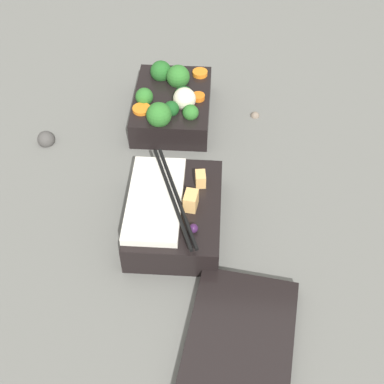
% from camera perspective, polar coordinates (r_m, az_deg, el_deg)
% --- Properties ---
extents(ground_plane, '(3.00, 3.00, 0.00)m').
position_cam_1_polar(ground_plane, '(0.88, -1.79, 3.52)').
color(ground_plane, slate).
extents(bento_tray_vegetable, '(0.18, 0.13, 0.08)m').
position_cam_1_polar(bento_tray_vegetable, '(0.94, -2.14, 9.48)').
color(bento_tray_vegetable, black).
rests_on(bento_tray_vegetable, ground_plane).
extents(bento_tray_rice, '(0.19, 0.13, 0.07)m').
position_cam_1_polar(bento_tray_rice, '(0.76, -2.03, -2.13)').
color(bento_tray_rice, black).
rests_on(bento_tray_rice, ground_plane).
extents(bento_lid, '(0.19, 0.15, 0.02)m').
position_cam_1_polar(bento_lid, '(0.67, 5.18, -15.22)').
color(bento_lid, black).
rests_on(bento_lid, ground_plane).
extents(pebble_0, '(0.02, 0.02, 0.02)m').
position_cam_1_polar(pebble_0, '(0.97, 6.74, 8.24)').
color(pebble_0, '#7A6B5B').
rests_on(pebble_0, ground_plane).
extents(pebble_1, '(0.03, 0.03, 0.03)m').
position_cam_1_polar(pebble_1, '(0.94, -15.30, 5.44)').
color(pebble_1, '#474442').
rests_on(pebble_1, ground_plane).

